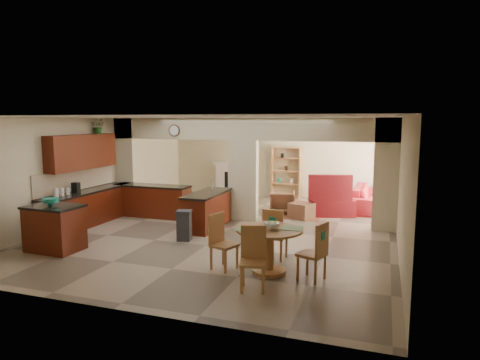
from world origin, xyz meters
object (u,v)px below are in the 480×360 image
(kitchen_island, at_px, (55,228))
(armchair, at_px, (283,202))
(sofa, at_px, (371,198))
(dining_table, at_px, (269,244))

(kitchen_island, distance_m, armchair, 6.36)
(sofa, xyz_separation_m, armchair, (-2.46, -1.37, -0.04))
(dining_table, distance_m, armchair, 5.11)
(dining_table, bearing_deg, kitchen_island, -178.16)
(dining_table, distance_m, sofa, 6.57)
(kitchen_island, relative_size, sofa, 0.46)
(kitchen_island, xyz_separation_m, sofa, (6.17, 6.54, -0.12))
(kitchen_island, bearing_deg, dining_table, 3.75)
(dining_table, height_order, sofa, dining_table)
(sofa, bearing_deg, armchair, 119.86)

